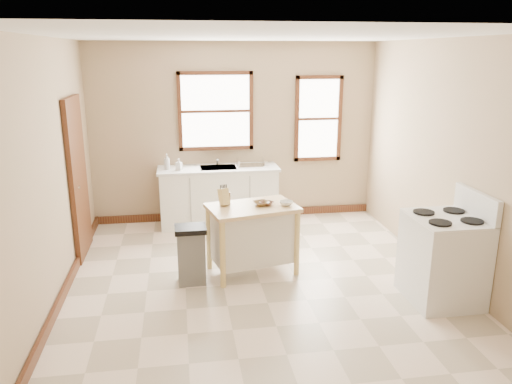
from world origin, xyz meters
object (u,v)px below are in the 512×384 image
Objects in this scene: soap_bottle_a at (167,162)px; trash_bin at (191,255)px; dish_rack at (251,163)px; bowl_b at (267,203)px; soap_bottle_b at (179,164)px; gas_stove at (444,247)px; knife_block at (224,197)px; bowl_c at (286,203)px; bowl_a at (261,203)px; kitchen_island at (252,239)px; pepper_grinder at (229,198)px.

soap_bottle_a reaches higher than trash_bin.
bowl_b is at bearing -109.19° from dish_rack.
soap_bottle_b is at bearing -23.25° from soap_bottle_a.
gas_stove reaches higher than dish_rack.
dish_rack is at bearing 62.82° from trash_bin.
gas_stove reaches higher than knife_block.
bowl_c is 1.84m from gas_stove.
knife_block is at bearing 31.18° from trash_bin.
knife_block is 1.21× the size of bowl_b.
bowl_a is (1.14, -1.82, -0.16)m from soap_bottle_a.
kitchen_island is (-0.25, -1.86, -0.55)m from dish_rack.
kitchen_island is 0.46m from bowl_a.
soap_bottle_a is at bearing 164.24° from dish_rack.
knife_block reaches higher than bowl_c.
trash_bin is at bearing -178.31° from kitchen_island.
pepper_grinder is at bearing 167.48° from bowl_c.
soap_bottle_a is at bearing 96.78° from trash_bin.
soap_bottle_b is 2.00m from bowl_a.
dish_rack is at bearing 87.77° from bowl_b.
pepper_grinder is at bearing 31.33° from trash_bin.
bowl_b is (1.03, -1.75, -0.14)m from soap_bottle_b.
knife_block is 2.55m from gas_stove.
gas_stove is at bearing -27.59° from pepper_grinder.
bowl_b reaches higher than kitchen_island.
knife_block is 0.78m from trash_bin.
bowl_a reaches higher than trash_bin.
dish_rack is 2.58× the size of bowl_c.
kitchen_island is 0.63m from knife_block.
dish_rack is (1.11, 0.10, -0.04)m from soap_bottle_b.
trash_bin is at bearing -82.91° from soap_bottle_a.
soap_bottle_b is 2.04m from bowl_b.
knife_block reaches higher than dish_rack.
gas_stove is at bearing -18.62° from trash_bin.
knife_block is (0.70, -1.76, -0.09)m from soap_bottle_a.
soap_bottle_b is 0.89× the size of knife_block.
bowl_b is at bearing 168.43° from bowl_c.
kitchen_island is 0.58m from pepper_grinder.
bowl_c is at bearing -33.05° from knife_block.
soap_bottle_b reaches higher than knife_block.
bowl_c is at bearing -11.57° from bowl_b.
bowl_b is (1.21, -1.82, -0.17)m from soap_bottle_a.
pepper_grinder reaches higher than trash_bin.
soap_bottle_a is 0.19m from soap_bottle_b.
bowl_b is 2.06m from gas_stove.
kitchen_island is at bearing 175.01° from bowl_c.
pepper_grinder reaches higher than bowl_a.
bowl_c is at bearing -9.15° from bowl_a.
pepper_grinder is at bearing 164.93° from bowl_a.
dish_rack is 1.95m from kitchen_island.
soap_bottle_a is 2.16m from trash_bin.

